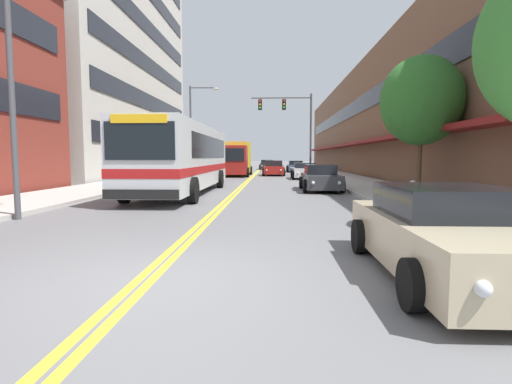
{
  "coord_description": "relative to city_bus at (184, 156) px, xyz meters",
  "views": [
    {
      "loc": [
        1.81,
        -5.58,
        1.75
      ],
      "look_at": [
        0.39,
        28.18,
        -1.24
      ],
      "focal_mm": 28.0,
      "sensor_mm": 36.0,
      "label": 1
    }
  ],
  "objects": [
    {
      "name": "car_slate_blue_parked_right_far",
      "position": [
        6.89,
        27.22,
        -1.18
      ],
      "size": [
        2.03,
        4.79,
        1.29
      ],
      "color": "#475675",
      "rests_on": "ground_plane"
    },
    {
      "name": "office_tower_left",
      "position": [
        -13.16,
        18.41,
        11.75
      ],
      "size": [
        12.08,
        27.26,
        27.07
      ],
      "color": "#BCB7AD",
      "rests_on": "ground_plane"
    },
    {
      "name": "street_lamp_left_near",
      "position": [
        -2.51,
        -8.3,
        3.61
      ],
      "size": [
        2.59,
        0.28,
        9.17
      ],
      "color": "#47474C",
      "rests_on": "ground_plane"
    },
    {
      "name": "car_white_parked_right_end",
      "position": [
        6.79,
        12.77,
        -1.19
      ],
      "size": [
        2.08,
        4.22,
        1.26
      ],
      "color": "white",
      "rests_on": "ground_plane"
    },
    {
      "name": "street_lamp_left_far",
      "position": [
        -2.47,
        15.5,
        2.88
      ],
      "size": [
        2.52,
        0.28,
        7.79
      ],
      "color": "#47474C",
      "rests_on": "ground_plane"
    },
    {
      "name": "car_champagne_parked_left_far",
      "position": [
        -1.97,
        18.5,
        -1.19
      ],
      "size": [
        2.18,
        4.24,
        1.27
      ],
      "color": "beige",
      "rests_on": "ground_plane"
    },
    {
      "name": "street_tree_right_mid",
      "position": [
        10.6,
        -1.5,
        2.34
      ],
      "size": [
        3.44,
        3.44,
        5.89
      ],
      "color": "brown",
      "rests_on": "sidewalk_right"
    },
    {
      "name": "box_truck",
      "position": [
        0.97,
        17.47,
        -0.19
      ],
      "size": [
        2.55,
        7.05,
        3.09
      ],
      "color": "maroon",
      "rests_on": "ground_plane"
    },
    {
      "name": "sidewalk_right",
      "position": [
        9.91,
        23.54,
        -1.72
      ],
      "size": [
        3.89,
        106.0,
        0.14
      ],
      "color": "#B2ADA5",
      "rests_on": "ground_plane"
    },
    {
      "name": "centre_line",
      "position": [
        2.47,
        23.54,
        -1.78
      ],
      "size": [
        0.34,
        106.0,
        0.01
      ],
      "color": "yellow",
      "rests_on": "ground_plane"
    },
    {
      "name": "car_charcoal_moving_third",
      "position": [
        3.46,
        36.58,
        -1.18
      ],
      "size": [
        2.12,
        4.69,
        1.31
      ],
      "color": "#232328",
      "rests_on": "ground_plane"
    },
    {
      "name": "car_black_parked_left_mid",
      "position": [
        -1.82,
        12.03,
        -1.18
      ],
      "size": [
        1.98,
        4.5,
        1.31
      ],
      "color": "black",
      "rests_on": "ground_plane"
    },
    {
      "name": "car_beige_parked_right_foreground",
      "position": [
        6.87,
        -13.17,
        -1.17
      ],
      "size": [
        2.21,
        4.59,
        1.32
      ],
      "color": "#BCAD89",
      "rests_on": "ground_plane"
    },
    {
      "name": "car_navy_moving_second",
      "position": [
        4.5,
        27.43,
        -1.2
      ],
      "size": [
        2.12,
        4.87,
        1.26
      ],
      "color": "#19234C",
      "rests_on": "ground_plane"
    },
    {
      "name": "car_dark_grey_parked_right_mid",
      "position": [
        6.75,
        1.78,
        -1.17
      ],
      "size": [
        2.0,
        4.66,
        1.34
      ],
      "color": "#38383D",
      "rests_on": "ground_plane"
    },
    {
      "name": "traffic_signal_mast",
      "position": [
        5.95,
        17.2,
        3.39
      ],
      "size": [
        5.44,
        0.38,
        7.34
      ],
      "color": "#47474C",
      "rests_on": "ground_plane"
    },
    {
      "name": "ground_plane",
      "position": [
        2.47,
        23.54,
        -1.79
      ],
      "size": [
        240.0,
        240.0,
        0.0
      ],
      "primitive_type": "plane",
      "color": "slate"
    },
    {
      "name": "car_red_moving_lead",
      "position": [
        4.36,
        18.42,
        -1.14
      ],
      "size": [
        2.07,
        4.38,
        1.4
      ],
      "color": "maroon",
      "rests_on": "ground_plane"
    },
    {
      "name": "city_bus",
      "position": [
        0.0,
        0.0,
        0.0
      ],
      "size": [
        2.91,
        12.5,
        3.16
      ],
      "color": "silver",
      "rests_on": "ground_plane"
    },
    {
      "name": "storefront_row_right",
      "position": [
        16.09,
        23.54,
        3.37
      ],
      "size": [
        9.1,
        68.0,
        10.33
      ],
      "color": "brown",
      "rests_on": "ground_plane"
    },
    {
      "name": "fire_hydrant",
      "position": [
        8.41,
        -7.1,
        -1.19
      ],
      "size": [
        0.31,
        0.23,
        0.92
      ],
      "color": "#B7B7BC",
      "rests_on": "sidewalk_right"
    },
    {
      "name": "sidewalk_left",
      "position": [
        -4.98,
        23.54,
        -1.72
      ],
      "size": [
        3.89,
        106.0,
        0.14
      ],
      "color": "#B2ADA5",
      "rests_on": "ground_plane"
    }
  ]
}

